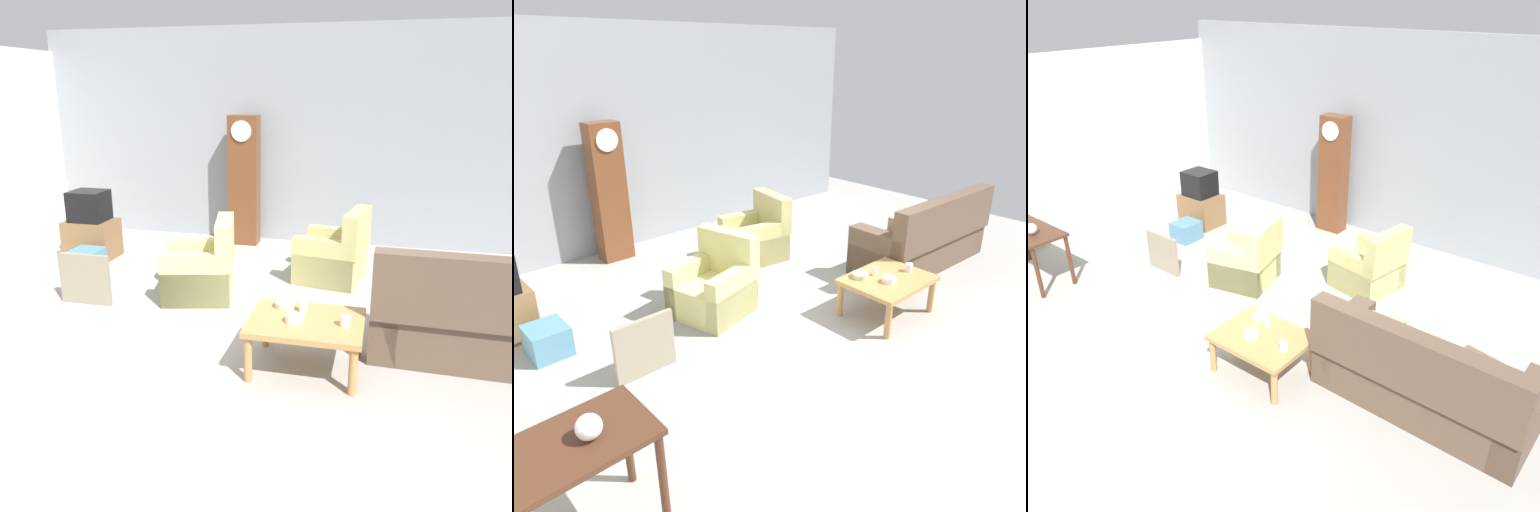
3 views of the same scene
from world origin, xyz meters
The scene contains 17 objects.
ground_plane centered at (0.00, 0.00, 0.00)m, with size 10.40×10.40×0.00m, color #999691.
garage_door_wall centered at (0.00, 3.60, 1.60)m, with size 8.40×0.16×3.20m, color gray.
pegboard_wall_left centered at (-4.20, 0.40, 1.44)m, with size 0.12×6.40×2.88m, color silver.
couch_floral centered at (2.23, 0.06, 0.36)m, with size 2.12×0.94×1.04m.
armchair_olive_near centered at (-0.76, 0.92, 0.31)m, with size 0.95×0.93×0.92m.
armchair_olive_far centered at (0.66, 1.82, 0.31)m, with size 0.91×0.88×0.92m.
coffee_table_wood centered at (0.65, -0.45, 0.39)m, with size 0.96×0.76×0.45m.
grandfather_clock centered at (-0.86, 3.19, 0.98)m, with size 0.44×0.30×1.94m.
tv_stand_cabinet centered at (-2.79, 1.97, 0.27)m, with size 0.68×0.52×0.54m, color brown.
tv_crt centered at (-2.79, 1.97, 0.75)m, with size 0.48×0.44×0.42m, color black.
framed_picture_leaning centered at (-1.95, 0.40, 0.29)m, with size 0.60×0.05×0.58m, color gray.
storage_box_blue centered at (-2.51, 1.35, 0.16)m, with size 0.38×0.40×0.31m, color teal.
glass_dome_cloche centered at (-2.98, -0.92, 0.85)m, with size 0.15×0.15×0.15m, color silver.
cup_white_porcelain centered at (0.60, -0.29, 0.50)m, with size 0.07×0.07×0.10m, color white.
cup_blue_rimmed centered at (0.98, -0.50, 0.50)m, with size 0.09×0.09×0.09m, color silver.
bowl_white_stacked centered at (0.56, -0.52, 0.49)m, with size 0.15×0.15×0.06m, color white.
bowl_shallow_green centered at (0.43, -0.23, 0.48)m, with size 0.19×0.19×0.05m, color #B2C69E.
Camera 3 is at (3.63, -3.87, 3.71)m, focal length 36.76 mm.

